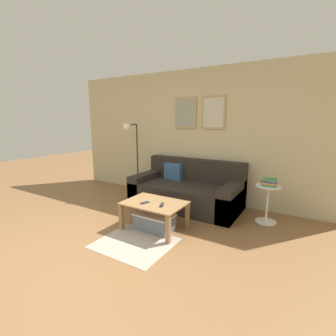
# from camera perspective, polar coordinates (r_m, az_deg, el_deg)

# --- Properties ---
(ground_plane) EXTENTS (16.00, 16.00, 0.00)m
(ground_plane) POSITION_cam_1_polar(r_m,az_deg,el_deg) (3.13, -21.39, -20.28)
(ground_plane) COLOR brown
(wall_back) EXTENTS (5.60, 0.09, 2.55)m
(wall_back) POSITION_cam_1_polar(r_m,az_deg,el_deg) (4.96, 4.91, 7.62)
(wall_back) COLOR #C6BC93
(wall_back) RESTS_ON ground_plane
(area_rug) EXTENTS (0.96, 0.85, 0.01)m
(area_rug) POSITION_cam_1_polar(r_m,az_deg,el_deg) (3.39, -7.74, -16.96)
(area_rug) COLOR #A39989
(area_rug) RESTS_ON ground_plane
(couch) EXTENTS (1.98, 0.99, 0.85)m
(couch) POSITION_cam_1_polar(r_m,az_deg,el_deg) (4.58, 4.42, -5.41)
(couch) COLOR #28231E
(couch) RESTS_ON ground_plane
(coffee_table) EXTENTS (0.88, 0.63, 0.41)m
(coffee_table) POSITION_cam_1_polar(r_m,az_deg,el_deg) (3.62, -3.18, -9.09)
(coffee_table) COLOR #997047
(coffee_table) RESTS_ON ground_plane
(storage_bin) EXTENTS (0.58, 0.34, 0.25)m
(storage_bin) POSITION_cam_1_polar(r_m,az_deg,el_deg) (3.67, -3.23, -12.44)
(storage_bin) COLOR slate
(storage_bin) RESTS_ON ground_plane
(floor_lamp) EXTENTS (0.27, 0.52, 1.51)m
(floor_lamp) POSITION_cam_1_polar(r_m,az_deg,el_deg) (5.21, -8.11, 2.87)
(floor_lamp) COLOR black
(floor_lamp) RESTS_ON ground_plane
(side_table) EXTENTS (0.38, 0.38, 0.60)m
(side_table) POSITION_cam_1_polar(r_m,az_deg,el_deg) (4.13, 22.27, -7.01)
(side_table) COLOR white
(side_table) RESTS_ON ground_plane
(book_stack) EXTENTS (0.24, 0.20, 0.11)m
(book_stack) POSITION_cam_1_polar(r_m,az_deg,el_deg) (4.03, 22.59, -3.10)
(book_stack) COLOR #387F4C
(book_stack) RESTS_ON side_table
(remote_control) EXTENTS (0.10, 0.15, 0.02)m
(remote_control) POSITION_cam_1_polar(r_m,az_deg,el_deg) (3.46, -1.45, -8.62)
(remote_control) COLOR #232328
(remote_control) RESTS_ON coffee_table
(cell_phone) EXTENTS (0.11, 0.15, 0.01)m
(cell_phone) POSITION_cam_1_polar(r_m,az_deg,el_deg) (3.58, -5.47, -8.11)
(cell_phone) COLOR #1E2338
(cell_phone) RESTS_ON coffee_table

